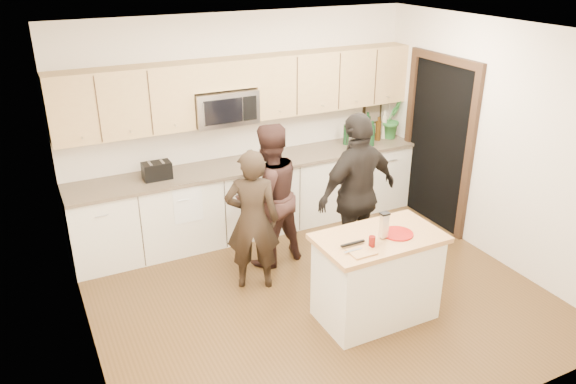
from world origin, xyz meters
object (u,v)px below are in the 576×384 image
woman_left (252,220)px  woman_right (357,194)px  island (377,276)px  toaster (157,171)px  woman_center (269,196)px

woman_left → woman_right: woman_right is taller
island → toaster: bearing=124.2°
toaster → island: bearing=-55.6°
woman_center → woman_left: bearing=36.8°
woman_center → woman_right: woman_right is taller
woman_left → woman_center: (0.36, 0.38, 0.06)m
woman_left → toaster: bearing=-36.4°
toaster → woman_right: woman_right is taller
toaster → woman_right: size_ratio=0.18×
woman_left → woman_right: size_ratio=0.85×
toaster → woman_right: 2.29m
island → woman_right: size_ratio=0.66×
toaster → woman_center: bearing=-37.3°
toaster → woman_left: size_ratio=0.21×
island → toaster: size_ratio=3.76×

